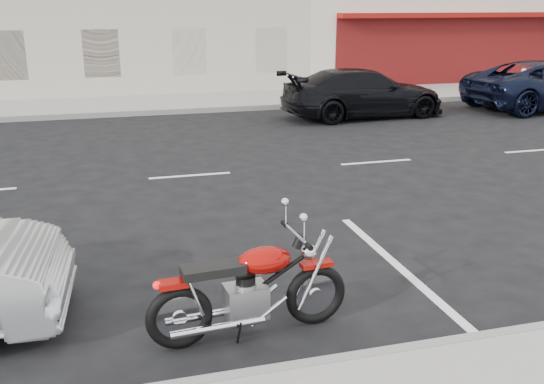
{
  "coord_description": "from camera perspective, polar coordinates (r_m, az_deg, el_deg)",
  "views": [
    {
      "loc": [
        -3.49,
        -11.51,
        3.27
      ],
      "look_at": [
        -1.4,
        -3.92,
        0.8
      ],
      "focal_mm": 40.0,
      "sensor_mm": 36.0,
      "label": 1
    }
  ],
  "objects": [
    {
      "name": "car_far",
      "position": [
        18.31,
        8.59,
        9.2
      ],
      "size": [
        5.02,
        2.32,
        1.42
      ],
      "primitive_type": "imported",
      "rotation": [
        0.0,
        0.0,
        1.64
      ],
      "color": "black",
      "rests_on": "ground"
    },
    {
      "name": "ground",
      "position": [
        12.46,
        1.41,
        2.21
      ],
      "size": [
        120.0,
        120.0,
        0.0
      ],
      "primitive_type": "plane",
      "color": "black",
      "rests_on": "ground"
    },
    {
      "name": "curb_far",
      "position": [
        18.84,
        -19.91,
        6.65
      ],
      "size": [
        80.0,
        0.12,
        0.16
      ],
      "primitive_type": "cube",
      "color": "gray",
      "rests_on": "ground"
    },
    {
      "name": "motorcycle",
      "position": [
        6.41,
        4.39,
        -8.38
      ],
      "size": [
        2.12,
        0.7,
        1.06
      ],
      "rotation": [
        0.0,
        0.0,
        0.07
      ],
      "color": "black",
      "rests_on": "ground"
    },
    {
      "name": "sidewalk_far",
      "position": [
        20.51,
        -19.6,
        7.47
      ],
      "size": [
        80.0,
        3.4,
        0.15
      ],
      "primitive_type": "cube",
      "color": "gray",
      "rests_on": "ground"
    },
    {
      "name": "fire_hydrant",
      "position": [
        25.45,
        22.56,
        9.95
      ],
      "size": [
        0.2,
        0.2,
        0.72
      ],
      "color": "beige",
      "rests_on": "sidewalk_far"
    }
  ]
}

